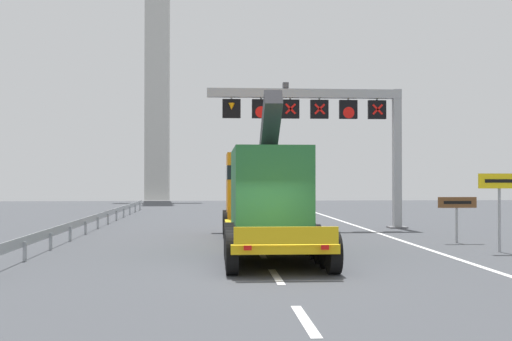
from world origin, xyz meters
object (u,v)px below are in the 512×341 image
Objects in this scene: overhead_lane_gantry at (329,117)px; tourist_info_sign_brown at (457,208)px; exit_sign_yellow at (500,192)px; heavy_haul_truck_yellow at (263,193)px; bridge_pylon_distant at (157,19)px.

tourist_info_sign_brown is (3.69, -7.62, -4.31)m from overhead_lane_gantry.
exit_sign_yellow is 1.50× the size of tourist_info_sign_brown.
exit_sign_yellow is at bearing -69.82° from overhead_lane_gantry.
heavy_haul_truck_yellow reaches higher than exit_sign_yellow.
overhead_lane_gantry is 0.24× the size of bridge_pylon_distant.
bridge_pylon_distant reaches higher than tourist_info_sign_brown.
heavy_haul_truck_yellow is at bearing -116.63° from overhead_lane_gantry.
tourist_info_sign_brown is 0.04× the size of bridge_pylon_distant.
heavy_haul_truck_yellow is at bearing -80.86° from bridge_pylon_distant.
heavy_haul_truck_yellow reaches higher than tourist_info_sign_brown.
bridge_pylon_distant reaches higher than exit_sign_yellow.
overhead_lane_gantry is at bearing 110.18° from exit_sign_yellow.
overhead_lane_gantry is 3.75× the size of exit_sign_yellow.
bridge_pylon_distant is at bearing 105.80° from overhead_lane_gantry.
bridge_pylon_distant is (-16.06, 51.31, 19.96)m from tourist_info_sign_brown.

